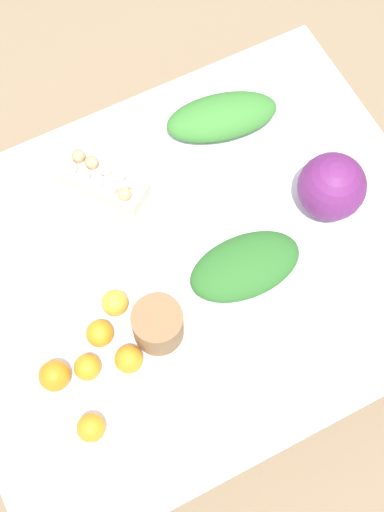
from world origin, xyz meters
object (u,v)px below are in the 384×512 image
at_px(greens_bunch_chard, 222,117).
at_px(orange_2, 100,333).
at_px(egg_carton, 103,180).
at_px(orange_5, 54,376).
at_px(greens_bunch_dandelion, 245,266).
at_px(orange_0, 87,367).
at_px(orange_3, 91,428).
at_px(orange_4, 115,303).
at_px(paper_bag, 158,325).
at_px(cabbage_purple, 332,187).
at_px(orange_1, 129,359).

distance_m(greens_bunch_chard, orange_2, 0.70).
distance_m(egg_carton, orange_5, 0.54).
distance_m(greens_bunch_dandelion, orange_2, 0.40).
bearing_deg(greens_bunch_chard, orange_0, 37.55).
xyz_separation_m(orange_3, orange_4, (-0.18, -0.26, 0.00)).
xyz_separation_m(paper_bag, orange_2, (0.13, -0.05, -0.02)).
bearing_deg(egg_carton, greens_bunch_chard, 59.93).
bearing_deg(paper_bag, cabbage_purple, -167.84).
distance_m(paper_bag, orange_0, 0.20).
height_order(egg_carton, greens_bunch_chard, greens_bunch_chard).
relative_size(paper_bag, orange_5, 1.64).
relative_size(egg_carton, orange_0, 3.85).
bearing_deg(egg_carton, orange_4, -53.83).
height_order(cabbage_purple, orange_3, cabbage_purple).
distance_m(orange_3, orange_4, 0.31).
relative_size(orange_1, orange_4, 1.03).
height_order(egg_carton, paper_bag, paper_bag).
distance_m(paper_bag, orange_3, 0.29).
xyz_separation_m(greens_bunch_chard, orange_0, (0.62, 0.48, -0.01)).
distance_m(orange_1, orange_4, 0.15).
distance_m(cabbage_purple, orange_4, 0.64).
xyz_separation_m(greens_bunch_chard, orange_2, (0.56, 0.41, -0.01)).
xyz_separation_m(egg_carton, greens_bunch_dandelion, (-0.22, 0.39, -0.00)).
height_order(orange_2, orange_4, same).
bearing_deg(greens_bunch_chard, greens_bunch_dandelion, 69.62).
xyz_separation_m(greens_bunch_chard, orange_5, (0.70, 0.46, -0.01)).
height_order(greens_bunch_chard, orange_4, greens_bunch_chard).
relative_size(cabbage_purple, paper_bag, 1.42).
bearing_deg(orange_2, paper_bag, 158.63).
height_order(greens_bunch_chard, orange_1, greens_bunch_chard).
distance_m(egg_carton, paper_bag, 0.44).
relative_size(egg_carton, paper_bag, 2.01).
height_order(orange_0, orange_5, orange_5).
bearing_deg(orange_2, orange_5, 19.03).
height_order(orange_0, orange_3, orange_3).
relative_size(orange_0, orange_1, 0.94).
relative_size(egg_carton, orange_5, 3.30).
bearing_deg(cabbage_purple, greens_bunch_dandelion, 14.54).
height_order(greens_bunch_chard, orange_3, greens_bunch_chard).
bearing_deg(orange_5, orange_1, 166.07).
bearing_deg(cabbage_purple, orange_0, 9.89).
height_order(orange_2, orange_3, same).
distance_m(paper_bag, orange_5, 0.28).
bearing_deg(orange_1, cabbage_purple, -166.37).
relative_size(orange_1, orange_3, 1.03).
bearing_deg(orange_0, orange_3, 69.72).
bearing_deg(orange_0, paper_bag, -176.78).
xyz_separation_m(orange_1, orange_2, (0.04, -0.09, -0.00)).
bearing_deg(orange_1, paper_bag, -158.36).
bearing_deg(orange_5, orange_3, 100.46).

